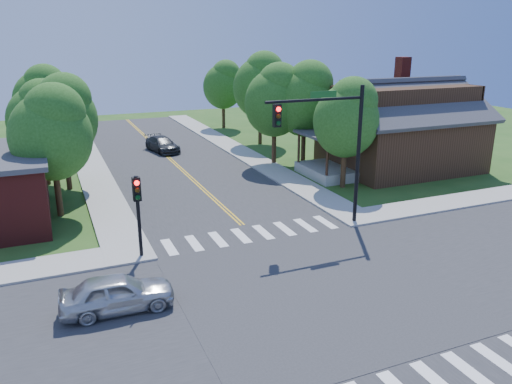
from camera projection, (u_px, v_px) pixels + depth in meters
name	position (u px, v px, depth m)	size (l,w,h in m)	color
ground	(313.00, 290.00, 19.44)	(100.00, 100.00, 0.00)	#255019
road_ns	(313.00, 290.00, 19.44)	(10.00, 90.00, 0.04)	#2D2D30
road_ew	(313.00, 290.00, 19.43)	(90.00, 10.00, 0.04)	#2D2D30
intersection_patch	(313.00, 290.00, 19.44)	(10.20, 10.20, 0.06)	#2D2D30
sidewalk_ne	(391.00, 161.00, 39.20)	(40.00, 40.00, 0.14)	#9E9B93
crosswalk_north	(252.00, 234.00, 24.88)	(8.85, 2.00, 0.01)	white
centerline	(313.00, 289.00, 19.43)	(0.30, 90.00, 0.01)	yellow
signal_mast_ne	(331.00, 135.00, 24.36)	(5.30, 0.42, 7.20)	black
signal_pole_nw	(138.00, 202.00, 21.46)	(0.34, 0.42, 3.80)	black
house_ne	(400.00, 124.00, 36.57)	(13.05, 8.80, 7.11)	#311D11
tree_e_a	(348.00, 116.00, 31.32)	(4.20, 3.99, 7.14)	#382314
tree_e_b	(306.00, 97.00, 36.79)	(4.63, 4.40, 7.88)	#382314
tree_e_c	(261.00, 84.00, 44.26)	(4.88, 4.63, 8.29)	#382314
tree_e_d	(224.00, 84.00, 52.49)	(4.21, 4.00, 7.16)	#382314
tree_w_a	(52.00, 130.00, 26.12)	(4.27, 4.05, 7.25)	#382314
tree_w_b	(41.00, 116.00, 31.97)	(4.10, 3.89, 6.96)	#382314
tree_w_c	(43.00, 97.00, 38.86)	(4.40, 4.18, 7.48)	#382314
tree_w_d	(42.00, 98.00, 47.38)	(3.43, 3.26, 5.84)	#382314
tree_house	(276.00, 98.00, 37.05)	(4.53, 4.30, 7.70)	#382314
tree_bldg	(63.00, 114.00, 30.83)	(4.36, 4.14, 7.42)	#382314
car_silver	(117.00, 294.00, 17.80)	(4.06, 1.75, 1.36)	silver
car_dgrey	(162.00, 145.00, 42.44)	(2.59, 4.58, 1.25)	#2A2C2E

